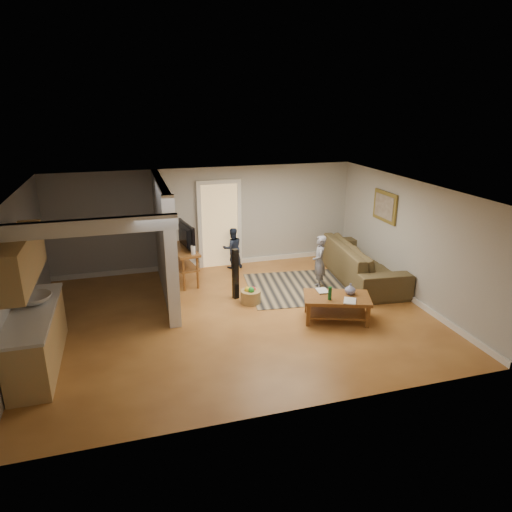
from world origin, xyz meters
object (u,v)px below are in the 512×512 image
Objects in this scene: speaker_left at (235,274)px; toy_basket at (251,296)px; sofa at (360,279)px; coffee_table at (338,301)px; speaker_right at (174,267)px; child at (318,288)px; toddler at (233,267)px; tv_console at (183,252)px.

toy_basket is at bearing -70.25° from speaker_left.
speaker_left is at bearing 100.81° from sofa.
coffee_table is 3.74m from speaker_right.
toy_basket is 1.72m from child.
sofa is 2.34m from coffee_table.
speaker_right is (-1.19, 0.93, -0.06)m from speaker_left.
sofa is 3.16m from toddler.
toy_basket is at bearing -38.42° from speaker_right.
coffee_table is at bearing -38.15° from speaker_right.
child is 2.38m from toddler.
tv_console is at bearing 126.36° from toy_basket.
coffee_table is (-1.47, -1.78, 0.38)m from sofa.
speaker_left reaches higher than coffee_table.
tv_console reaches higher than child.
coffee_table is at bearing 9.56° from child.
child is (0.28, 1.55, -0.38)m from coffee_table.
speaker_left reaches higher than toddler.
toddler is at bearing 86.61° from toy_basket.
tv_console is 3.18× the size of toy_basket.
tv_console is 1.58m from speaker_left.
coffee_table is 1.29× the size of speaker_left.
speaker_right is at bearing 139.21° from coffee_table.
child reaches higher than sofa.
sofa is at bearing 50.50° from coffee_table.
sofa is 6.96× the size of toy_basket.
toddler is (1.56, 0.92, -0.49)m from speaker_right.
tv_console is 1.09× the size of child.
child is at bearing 11.95° from toy_basket.
speaker_right is 1.93m from toy_basket.
coffee_table is 3.80m from tv_console.
coffee_table is 1.85m from toy_basket.
speaker_left is 1.13× the size of speaker_right.
child is (3.11, -0.89, -0.49)m from speaker_right.
toy_basket is (1.17, -1.59, -0.57)m from tv_console.
sofa is at bearing 121.07° from child.
sofa is 2.07× the size of coffee_table.
child is at bearing 79.62° from coffee_table.
speaker_right reaches higher than sofa.
speaker_right is (-0.27, -0.34, -0.24)m from tv_console.
speaker_left is (0.93, -1.27, -0.18)m from tv_console.
sofa is at bearing 146.99° from toddler.
speaker_right is at bearing -86.08° from child.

